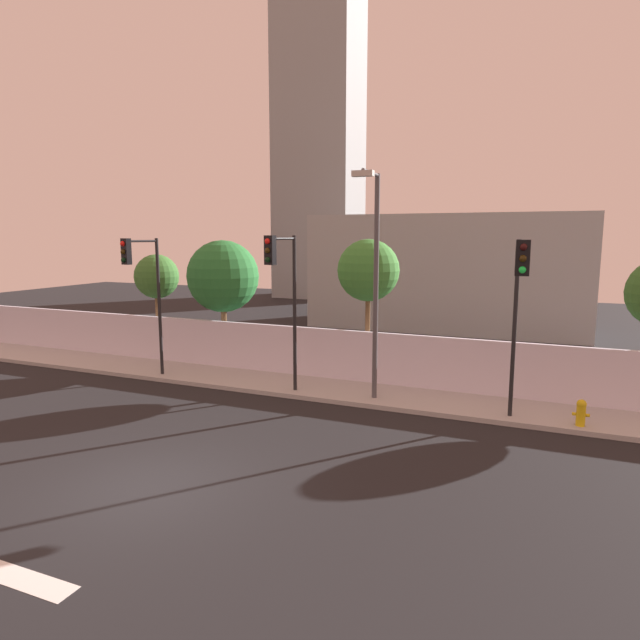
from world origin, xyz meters
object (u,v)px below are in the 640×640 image
(roadside_tree_leftmost, at_px, (157,278))
(traffic_light_right, at_px, (519,291))
(roadside_tree_midright, at_px, (368,271))
(roadside_tree_midleft, at_px, (223,277))
(fire_hydrant, at_px, (581,412))
(traffic_light_center, at_px, (142,277))
(traffic_light_left, at_px, (282,280))
(street_lamp_curbside, at_px, (374,270))

(roadside_tree_leftmost, bearing_deg, traffic_light_right, -13.73)
(roadside_tree_midright, bearing_deg, roadside_tree_leftmost, 180.00)
(roadside_tree_midleft, bearing_deg, fire_hydrant, -12.64)
(traffic_light_center, bearing_deg, traffic_light_left, 0.55)
(traffic_light_left, relative_size, fire_hydrant, 6.97)
(traffic_light_center, xyz_separation_m, roadside_tree_midright, (7.30, 3.49, 0.20))
(street_lamp_curbside, height_order, roadside_tree_midright, street_lamp_curbside)
(fire_hydrant, relative_size, roadside_tree_midright, 0.14)
(street_lamp_curbside, distance_m, fire_hydrant, 7.03)
(traffic_light_center, distance_m, roadside_tree_midleft, 3.66)
(traffic_light_right, distance_m, street_lamp_curbside, 4.33)
(traffic_light_left, height_order, traffic_light_center, traffic_light_left)
(traffic_light_right, height_order, fire_hydrant, traffic_light_right)
(traffic_light_left, height_order, traffic_light_right, traffic_light_left)
(traffic_light_right, bearing_deg, roadside_tree_leftmost, 166.27)
(traffic_light_center, relative_size, traffic_light_right, 1.00)
(traffic_light_center, bearing_deg, roadside_tree_midleft, 72.50)
(traffic_light_left, bearing_deg, traffic_light_right, -1.70)
(traffic_light_right, xyz_separation_m, street_lamp_curbside, (-4.24, 0.79, 0.42))
(traffic_light_left, xyz_separation_m, roadside_tree_leftmost, (-7.81, 3.43, -0.38))
(traffic_light_center, relative_size, roadside_tree_midright, 0.98)
(roadside_tree_midright, bearing_deg, traffic_light_right, -34.18)
(traffic_light_left, relative_size, roadside_tree_midright, 0.99)
(street_lamp_curbside, xyz_separation_m, roadside_tree_midleft, (-7.32, 2.85, -0.61))
(roadside_tree_leftmost, distance_m, roadside_tree_midleft, 3.35)
(roadside_tree_leftmost, bearing_deg, street_lamp_curbside, -14.97)
(traffic_light_center, distance_m, traffic_light_right, 12.66)
(roadside_tree_leftmost, xyz_separation_m, roadside_tree_midright, (9.55, 0.00, 0.52))
(street_lamp_curbside, relative_size, fire_hydrant, 9.46)
(fire_hydrant, height_order, roadside_tree_midright, roadside_tree_midright)
(roadside_tree_midleft, relative_size, roadside_tree_midright, 0.99)
(traffic_light_center, height_order, roadside_tree_midright, traffic_light_center)
(traffic_light_center, distance_m, fire_hydrant, 14.77)
(traffic_light_left, distance_m, roadside_tree_midright, 3.85)
(street_lamp_curbside, relative_size, roadside_tree_midleft, 1.37)
(traffic_light_right, bearing_deg, roadside_tree_midleft, 162.51)
(street_lamp_curbside, distance_m, roadside_tree_leftmost, 11.07)
(traffic_light_right, height_order, street_lamp_curbside, street_lamp_curbside)
(traffic_light_left, xyz_separation_m, traffic_light_center, (-5.55, -0.05, -0.06))
(traffic_light_center, xyz_separation_m, fire_hydrant, (14.40, 0.50, -3.27))
(roadside_tree_midleft, distance_m, roadside_tree_midright, 6.21)
(traffic_light_right, bearing_deg, fire_hydrant, 20.87)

